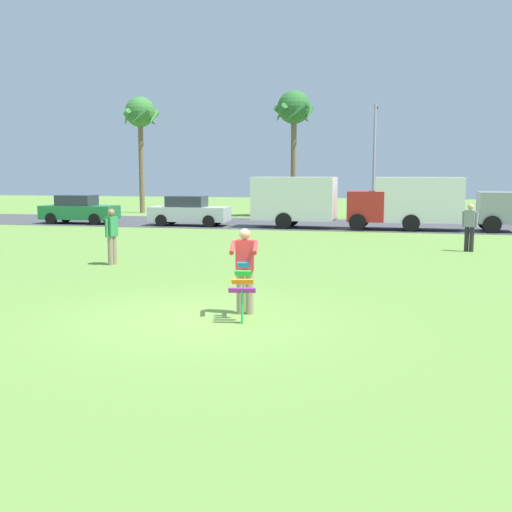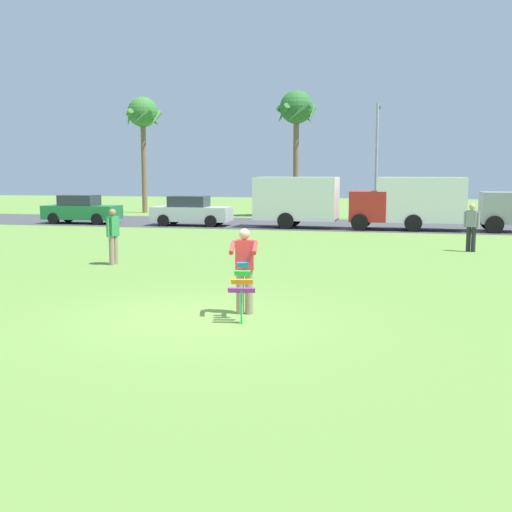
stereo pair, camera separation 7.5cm
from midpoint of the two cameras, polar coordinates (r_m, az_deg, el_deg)
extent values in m
plane|color=olive|center=(12.30, -5.09, -5.74)|extent=(120.00, 120.00, 0.00)
cube|color=#424247|center=(34.74, 6.92, 2.85)|extent=(120.00, 8.00, 0.01)
cylinder|color=gray|center=(12.60, -0.46, -3.29)|extent=(0.16, 0.16, 0.90)
cylinder|color=gray|center=(12.62, -1.28, -3.28)|extent=(0.16, 0.16, 0.90)
cube|color=red|center=(12.49, -0.88, 0.09)|extent=(0.39, 0.28, 0.60)
sphere|color=tan|center=(12.44, -0.88, 2.01)|extent=(0.22, 0.22, 0.22)
cylinder|color=red|center=(12.21, 0.07, 0.79)|extent=(0.19, 0.59, 0.24)
cylinder|color=red|center=(12.24, -1.99, 0.80)|extent=(0.19, 0.59, 0.24)
cube|color=blue|center=(12.15, -1.02, -0.80)|extent=(0.25, 0.18, 0.12)
cube|color=green|center=(12.01, -1.06, -1.56)|extent=(0.34, 0.20, 0.12)
cube|color=orange|center=(11.87, -1.10, -2.34)|extent=(0.44, 0.22, 0.12)
cube|color=purple|center=(11.74, -1.15, -3.13)|extent=(0.53, 0.23, 0.12)
cylinder|color=green|center=(11.80, -1.15, -4.67)|extent=(0.04, 0.04, 0.64)
cube|color=#1E7238|center=(36.56, -15.49, 3.86)|extent=(4.23, 1.78, 0.76)
cube|color=#282D38|center=(36.60, -15.73, 4.89)|extent=(2.04, 1.43, 0.60)
cylinder|color=black|center=(36.73, -13.08, 3.46)|extent=(0.64, 0.23, 0.64)
cylinder|color=black|center=(35.28, -14.20, 3.26)|extent=(0.64, 0.23, 0.64)
cylinder|color=black|center=(37.91, -16.66, 3.46)|extent=(0.64, 0.23, 0.64)
cylinder|color=black|center=(36.50, -17.87, 3.26)|extent=(0.64, 0.23, 0.64)
cube|color=silver|center=(33.94, -5.81, 3.83)|extent=(4.24, 1.80, 0.76)
cube|color=#282D38|center=(33.95, -6.07, 4.95)|extent=(2.05, 1.44, 0.60)
cylinder|color=black|center=(34.37, -3.32, 3.37)|extent=(0.64, 0.23, 0.64)
cylinder|color=black|center=(32.82, -4.06, 3.17)|extent=(0.64, 0.23, 0.64)
cylinder|color=black|center=(35.14, -7.43, 3.41)|extent=(0.64, 0.23, 0.64)
cylinder|color=black|center=(33.62, -8.34, 3.21)|extent=(0.64, 0.23, 0.64)
cube|color=#B2231E|center=(32.03, 10.29, 4.48)|extent=(1.85, 1.95, 1.50)
cube|color=silver|center=(32.51, 3.76, 5.25)|extent=(4.25, 2.11, 2.20)
cylinder|color=black|center=(33.02, 9.78, 3.28)|extent=(0.85, 0.30, 0.84)
cylinder|color=black|center=(31.19, 9.48, 3.04)|extent=(0.85, 0.30, 0.84)
cylinder|color=black|center=(33.54, 3.45, 3.44)|extent=(0.85, 0.30, 0.84)
cylinder|color=black|center=(31.74, 2.80, 3.21)|extent=(0.85, 0.30, 0.84)
cube|color=gray|center=(32.40, 21.39, 4.12)|extent=(1.81, 1.90, 1.50)
cube|color=silver|center=(32.06, 14.85, 4.98)|extent=(4.21, 2.01, 2.20)
cylinder|color=black|center=(33.31, 20.51, 2.94)|extent=(0.84, 0.28, 0.84)
cylinder|color=black|center=(31.49, 20.93, 2.68)|extent=(0.84, 0.28, 0.84)
cylinder|color=black|center=(33.03, 14.12, 3.16)|extent=(0.84, 0.28, 0.84)
cylinder|color=black|center=(31.20, 14.18, 2.91)|extent=(0.84, 0.28, 0.84)
cylinder|color=brown|center=(45.59, -10.11, 8.21)|extent=(0.36, 0.36, 6.87)
sphere|color=#387A33|center=(45.78, -10.22, 12.77)|extent=(2.10, 2.10, 2.10)
cone|color=#387A33|center=(45.38, -9.08, 12.27)|extent=(0.44, 1.56, 1.28)
cone|color=#387A33|center=(46.46, -9.42, 12.15)|extent=(1.62, 0.90, 1.28)
cone|color=#387A33|center=(46.56, -10.82, 12.11)|extent=(1.27, 1.52, 1.28)
cone|color=#387A33|center=(45.54, -11.40, 12.20)|extent=(1.27, 1.52, 1.28)
cone|color=#387A33|center=(44.80, -10.32, 12.31)|extent=(1.62, 0.90, 1.28)
cylinder|color=brown|center=(40.74, 3.70, 8.34)|extent=(0.36, 0.36, 6.77)
sphere|color=#2D6B2D|center=(40.94, 3.75, 13.36)|extent=(2.10, 2.10, 2.10)
cone|color=#2D6B2D|center=(40.75, 5.09, 12.74)|extent=(0.44, 1.56, 1.28)
cone|color=#2D6B2D|center=(41.74, 4.36, 12.63)|extent=(1.62, 0.90, 1.28)
cone|color=#2D6B2D|center=(41.58, 2.80, 12.66)|extent=(1.27, 1.52, 1.28)
cone|color=#2D6B2D|center=(40.49, 2.51, 12.80)|extent=(1.27, 1.52, 1.28)
cone|color=#2D6B2D|center=(39.96, 3.95, 12.86)|extent=(1.62, 0.90, 1.28)
cylinder|color=#9E9EA3|center=(39.25, 10.95, 8.41)|extent=(0.16, 0.16, 7.00)
cylinder|color=#9E9EA3|center=(40.15, 11.12, 13.25)|extent=(0.10, 1.40, 0.10)
cube|color=#4C4C51|center=(40.79, 11.15, 13.10)|extent=(0.24, 0.44, 0.16)
cylinder|color=#26262B|center=(23.93, 18.85, 1.46)|extent=(0.16, 0.16, 0.90)
cylinder|color=#26262B|center=(23.88, 19.26, 1.43)|extent=(0.16, 0.16, 0.90)
cube|color=gray|center=(23.84, 19.13, 3.24)|extent=(0.42, 0.34, 0.60)
sphere|color=tan|center=(23.81, 19.17, 4.25)|extent=(0.22, 0.22, 0.22)
cylinder|color=gray|center=(23.91, 18.57, 3.19)|extent=(0.09, 0.09, 0.58)
cylinder|color=gray|center=(23.77, 19.68, 3.12)|extent=(0.09, 0.09, 0.58)
cylinder|color=gray|center=(19.96, -12.57, 0.55)|extent=(0.16, 0.16, 0.90)
cylinder|color=gray|center=(19.82, -12.89, 0.49)|extent=(0.16, 0.16, 0.90)
cube|color=#338C4C|center=(19.82, -12.80, 2.67)|extent=(0.29, 0.40, 0.60)
sphere|color=#9E7051|center=(19.79, -12.83, 3.89)|extent=(0.22, 0.22, 0.22)
cylinder|color=#338C4C|center=(20.01, -12.37, 2.63)|extent=(0.09, 0.09, 0.58)
cylinder|color=#338C4C|center=(19.63, -13.23, 2.51)|extent=(0.09, 0.09, 0.58)
camera|label=1|loc=(0.04, -89.84, 0.02)|focal=43.97mm
camera|label=2|loc=(0.04, 90.16, -0.02)|focal=43.97mm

